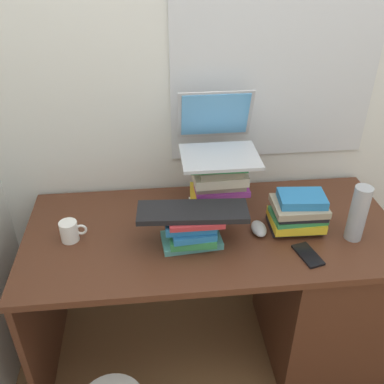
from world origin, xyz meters
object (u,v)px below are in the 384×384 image
Objects in this scene: desk at (297,286)px; keyboard at (193,212)px; computer_mouse at (259,229)px; mug at (70,231)px; cell_phone at (308,255)px; book_stack_keyboard_riser at (192,229)px; book_stack_side at (298,213)px; laptop at (218,139)px; book_stack_tall at (218,187)px; water_bottle at (358,213)px.

desk is 0.70m from keyboard.
computer_mouse is 0.97× the size of mug.
cell_phone is at bearing -108.99° from desk.
book_stack_keyboard_riser is 1.12× the size of book_stack_side.
book_stack_keyboard_riser is at bearing -8.61° from mug.
laptop reaches higher than cell_phone.
keyboard is (-0.13, -0.21, 0.03)m from book_stack_tall.
book_stack_side is at bearing 74.27° from cell_phone.
book_stack_keyboard_riser is 0.39m from laptop.
water_bottle reaches higher than keyboard.
book_stack_keyboard_riser is at bearing 150.36° from cell_phone.
desk is 4.88× the size of laptop.
cell_phone is (0.91, -0.20, -0.04)m from mug.
mug is 1.14m from water_bottle.
mug is (-0.97, 0.02, 0.39)m from desk.
book_stack_tall is 0.21m from laptop.
book_stack_side is (0.44, 0.05, 0.01)m from book_stack_keyboard_riser.
book_stack_tall reaches higher than cell_phone.
laptop is at bearing 67.93° from keyboard.
book_stack_tall is at bearing 61.38° from keyboard.
cell_phone is (0.43, -0.12, -0.07)m from book_stack_keyboard_riser.
laptop reaches higher than water_bottle.
cell_phone is (0.30, -0.40, -0.32)m from laptop.
mug reaches higher than cell_phone.
mug is at bearing 178.57° from book_stack_side.
book_stack_keyboard_riser is 0.08m from keyboard.
computer_mouse is at bearing 12.83° from keyboard.
book_stack_tall is 1.11× the size of water_bottle.
book_stack_side is 2.08× the size of computer_mouse.
mug is at bearing 154.13° from cell_phone.
desk is 11.37× the size of cell_phone.
book_stack_tall reaches higher than computer_mouse.
book_stack_side is 0.68× the size of laptop.
water_bottle is (0.65, -0.03, -0.03)m from keyboard.
book_stack_side is 0.91× the size of water_bottle.
water_bottle is (0.37, -0.07, 0.10)m from computer_mouse.
keyboard is 3.92× the size of mug.
mug reaches higher than desk.
keyboard is at bearing -173.25° from book_stack_side.
cell_phone is at bearing -47.67° from book_stack_tall.
book_stack_side is 0.19m from cell_phone.
cell_phone is at bearing -157.15° from water_bottle.
desk is 7.16× the size of book_stack_side.
computer_mouse is 0.23m from cell_phone.
mug is at bearing 178.83° from desk.
desk is at bearing -31.46° from laptop.
book_stack_tall reaches higher than book_stack_side.
book_stack_keyboard_riser is 1.78× the size of cell_phone.
water_bottle reaches higher than book_stack_side.
book_stack_tall is 0.25m from keyboard.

